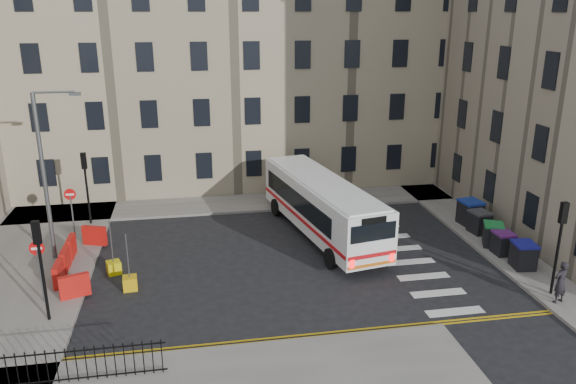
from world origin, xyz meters
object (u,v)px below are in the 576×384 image
object	(u,v)px
wheelie_bin_a	(523,255)
wheelie_bin_d	(480,222)
bus	(322,204)
bollard_chevron	(130,283)
bollard_yellow	(114,268)
wheelie_bin_e	(470,212)
streetlamp	(44,175)
wheelie_bin_b	(503,243)
pedestrian	(561,282)
wheelie_bin_c	(493,234)

from	to	relation	value
wheelie_bin_a	wheelie_bin_d	distance (m)	4.37
bus	bollard_chevron	xyz separation A→B (m)	(-9.65, -4.61, -1.46)
bus	wheelie_bin_d	bearing A→B (deg)	-20.73
bus	bollard_yellow	xyz separation A→B (m)	(-10.52, -2.89, -1.46)
wheelie_bin_e	bollard_chevron	bearing A→B (deg)	-173.94
bollard_yellow	bollard_chevron	bearing A→B (deg)	-62.95
wheelie_bin_d	bollard_yellow	distance (m)	18.99
wheelie_bin_e	bollard_chevron	size ratio (longest dim) A/B	2.31
streetlamp	wheelie_bin_a	bearing A→B (deg)	-12.84
wheelie_bin_b	bollard_chevron	distance (m)	17.84
wheelie_bin_a	pedestrian	bearing A→B (deg)	-89.84
bus	pedestrian	bearing A→B (deg)	-59.87
streetlamp	bollard_chevron	xyz separation A→B (m)	(3.88, -3.72, -4.04)
wheelie_bin_d	wheelie_bin_e	distance (m)	1.27
wheelie_bin_d	pedestrian	size ratio (longest dim) A/B	0.67
bus	wheelie_bin_e	distance (m)	8.56
streetlamp	wheelie_bin_a	xyz separation A→B (m)	(21.81, -4.97, -3.56)
wheelie_bin_d	bollard_chevron	xyz separation A→B (m)	(-18.06, -3.12, -0.46)
wheelie_bin_d	wheelie_bin_e	size ratio (longest dim) A/B	0.88
wheelie_bin_d	bollard_yellow	xyz separation A→B (m)	(-18.94, -1.40, -0.46)
bollard_chevron	wheelie_bin_d	bearing A→B (deg)	9.81
wheelie_bin_e	bollard_yellow	size ratio (longest dim) A/B	2.31
bollard_chevron	wheelie_bin_e	bearing A→B (deg)	13.59
streetlamp	wheelie_bin_c	bearing A→B (deg)	-6.17
wheelie_bin_a	bus	bearing A→B (deg)	152.00
streetlamp	bus	bearing A→B (deg)	3.76
wheelie_bin_b	wheelie_bin_c	world-z (taller)	wheelie_bin_c
wheelie_bin_b	wheelie_bin_e	world-z (taller)	wheelie_bin_e
wheelie_bin_a	bollard_yellow	size ratio (longest dim) A/B	2.06
wheelie_bin_b	wheelie_bin_d	size ratio (longest dim) A/B	0.92
bus	wheelie_bin_e	size ratio (longest dim) A/B	8.30
bus	bollard_chevron	distance (m)	10.79
wheelie_bin_e	wheelie_bin_a	bearing A→B (deg)	-99.79
bollard_chevron	pedestrian	bearing A→B (deg)	-14.44
wheelie_bin_b	wheelie_bin_e	size ratio (longest dim) A/B	0.81
wheelie_bin_b	pedestrian	world-z (taller)	pedestrian
wheelie_bin_c	pedestrian	xyz separation A→B (m)	(-0.33, -5.88, 0.31)
bollard_chevron	wheelie_bin_a	bearing A→B (deg)	-3.98
bollard_yellow	bollard_chevron	xyz separation A→B (m)	(0.88, -1.72, 0.00)
wheelie_bin_c	wheelie_bin_d	world-z (taller)	wheelie_bin_d
wheelie_bin_e	pedestrian	distance (m)	8.93
wheelie_bin_b	pedestrian	xyz separation A→B (m)	(-0.30, -4.86, 0.34)
bus	wheelie_bin_c	xyz separation A→B (m)	(8.21, -3.24, -1.01)
wheelie_bin_d	bollard_chevron	size ratio (longest dim) A/B	2.04
streetlamp	pedestrian	size ratio (longest dim) A/B	4.48
wheelie_bin_a	wheelie_bin_b	bearing A→B (deg)	101.03
streetlamp	wheelie_bin_b	xyz separation A→B (m)	(21.71, -3.37, -3.62)
bollard_yellow	wheelie_bin_e	bearing A→B (deg)	7.99
wheelie_bin_c	bollard_yellow	size ratio (longest dim) A/B	2.27
wheelie_bin_c	wheelie_bin_e	bearing A→B (deg)	108.26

